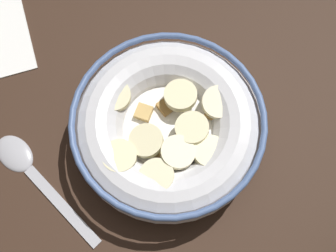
{
  "coord_description": "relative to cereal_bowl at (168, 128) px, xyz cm",
  "views": [
    {
      "loc": [
        -12.97,
        0.98,
        41.66
      ],
      "look_at": [
        0.0,
        0.0,
        3.0
      ],
      "focal_mm": 47.72,
      "sensor_mm": 36.0,
      "label": 1
    }
  ],
  "objects": [
    {
      "name": "spoon",
      "position": [
        -2.07,
        13.72,
        -2.28
      ],
      "size": [
        12.07,
        10.69,
        0.8
      ],
      "color": "#A5A5AD",
      "rests_on": "ground_plane"
    },
    {
      "name": "ground_plane",
      "position": [
        0.03,
        0.01,
        -3.63
      ],
      "size": [
        109.91,
        109.91,
        2.0
      ],
      "primitive_type": "cube",
      "color": "#332116"
    },
    {
      "name": "cereal_bowl",
      "position": [
        0.0,
        0.0,
        0.0
      ],
      "size": [
        17.65,
        17.65,
        4.92
      ],
      "color": "silver",
      "rests_on": "ground_plane"
    }
  ]
}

